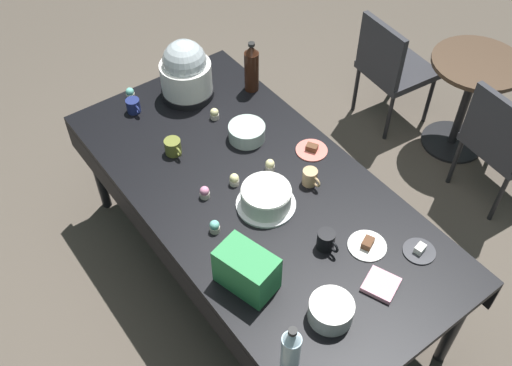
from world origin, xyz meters
TOP-DOWN VIEW (x-y plane):
  - ground at (0.00, 0.00)m, footprint 9.00×9.00m
  - potluck_table at (0.00, 0.00)m, footprint 2.20×1.10m
  - frosted_layer_cake at (0.11, -0.02)m, footprint 0.30×0.30m
  - slow_cooker at (-0.85, 0.13)m, footprint 0.31×0.31m
  - glass_salad_bowl at (-0.34, 0.19)m, footprint 0.20×0.20m
  - ceramic_snack_bowl at (0.76, -0.18)m, footprint 0.19×0.19m
  - dessert_plate_white at (0.59, 0.20)m, footprint 0.18×0.18m
  - dessert_plate_coral at (-0.05, 0.41)m, footprint 0.17×0.17m
  - dessert_plate_charcoal at (0.76, 0.37)m, footprint 0.15×0.15m
  - cupcake_berry at (-0.12, -0.23)m, footprint 0.05×0.05m
  - cupcake_lemon at (0.09, -0.31)m, footprint 0.05×0.05m
  - cupcake_vanilla at (-1.03, -0.16)m, footprint 0.05×0.05m
  - cupcake_mint at (-0.58, 0.14)m, footprint 0.05×0.05m
  - cupcake_cocoa at (-0.07, 0.14)m, footprint 0.05×0.05m
  - cupcake_rose at (-0.10, -0.06)m, footprint 0.05×0.05m
  - soda_bottle_cola at (-0.67, 0.47)m, footprint 0.09×0.09m
  - soda_bottle_water at (0.84, -0.47)m, footprint 0.08×0.08m
  - coffee_mug_black at (0.48, 0.05)m, footprint 0.13×0.08m
  - coffee_mug_olive at (-0.48, -0.19)m, footprint 0.13×0.09m
  - coffee_mug_navy at (-0.90, -0.20)m, footprint 0.12×0.08m
  - coffee_mug_tan at (0.13, 0.25)m, footprint 0.12×0.08m
  - soda_carton at (0.42, -0.36)m, footprint 0.29×0.22m
  - paper_napkin_stack at (0.78, 0.10)m, footprint 0.18×0.18m
  - maroon_chair_left at (-0.56, 1.60)m, footprint 0.48×0.48m
  - maroon_chair_right at (0.39, 1.60)m, footprint 0.48×0.48m
  - round_cafe_table at (-0.05, 1.82)m, footprint 0.60×0.60m

SIDE VIEW (x-z plane):
  - ground at x=0.00m, z-range 0.00..0.00m
  - maroon_chair_left at x=-0.56m, z-range 0.07..0.92m
  - maroon_chair_right at x=0.39m, z-range 0.07..0.92m
  - round_cafe_table at x=-0.05m, z-range 0.14..0.86m
  - potluck_table at x=0.00m, z-range 0.31..1.06m
  - dessert_plate_coral at x=-0.05m, z-range 0.74..0.78m
  - dessert_plate_charcoal at x=0.76m, z-range 0.74..0.78m
  - dessert_plate_white at x=0.59m, z-range 0.74..0.78m
  - paper_napkin_stack at x=0.78m, z-range 0.75..0.77m
  - cupcake_berry at x=-0.12m, z-range 0.75..0.82m
  - cupcake_lemon at x=0.09m, z-range 0.75..0.82m
  - cupcake_vanilla at x=-1.03m, z-range 0.75..0.82m
  - cupcake_mint at x=-0.58m, z-range 0.75..0.82m
  - cupcake_cocoa at x=-0.07m, z-range 0.75..0.82m
  - cupcake_rose at x=-0.10m, z-range 0.75..0.82m
  - coffee_mug_navy at x=-0.90m, z-range 0.75..0.83m
  - glass_salad_bowl at x=-0.34m, z-range 0.75..0.84m
  - coffee_mug_olive at x=-0.48m, z-range 0.75..0.84m
  - coffee_mug_tan at x=0.13m, z-range 0.75..0.84m
  - coffee_mug_black at x=0.48m, z-range 0.75..0.85m
  - ceramic_snack_bowl at x=0.76m, z-range 0.75..0.85m
  - frosted_layer_cake at x=0.11m, z-range 0.75..0.86m
  - soda_carton at x=0.42m, z-range 0.75..0.95m
  - soda_bottle_water at x=0.84m, z-range 0.74..1.06m
  - soda_bottle_cola at x=-0.67m, z-range 0.74..1.06m
  - slow_cooker at x=-0.85m, z-range 0.73..1.10m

